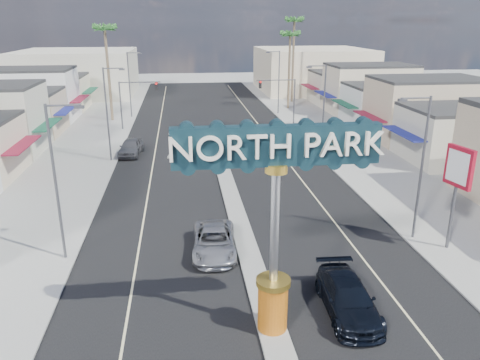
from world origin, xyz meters
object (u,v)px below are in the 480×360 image
object	(u,v)px
traffic_signal_left	(135,96)
palm_left_far	(105,33)
bank_pylon_sign	(458,173)
streetlight_r_far	(278,79)
palm_right_far	(294,25)
streetlight_l_far	(130,81)
streetlight_r_near	(420,162)
car_parked_left	(131,147)
streetlight_r_mid	(322,105)
suv_right	(348,298)
suv_left	(214,241)
palm_right_mid	(290,38)
streetlight_l_near	(58,176)
gateway_sign	(275,207)
streetlight_l_mid	(108,110)
traffic_signal_right	(281,93)
car_parked_right	(265,137)

from	to	relation	value
traffic_signal_left	palm_left_far	xyz separation A→B (m)	(-3.82, 6.01, 7.22)
traffic_signal_left	bank_pylon_sign	size ratio (longest dim) A/B	0.96
streetlight_r_far	palm_right_far	distance (m)	13.21
streetlight_l_far	streetlight_r_near	size ratio (longest dim) A/B	1.00
streetlight_r_near	car_parked_left	size ratio (longest dim) A/B	1.82
streetlight_l_far	streetlight_r_mid	bearing A→B (deg)	-46.52
streetlight_r_far	palm_right_far	bearing A→B (deg)	65.45
streetlight_r_mid	suv_right	xyz separation A→B (m)	(-6.66, -27.10, -4.28)
streetlight_r_near	streetlight_r_far	size ratio (longest dim) A/B	1.00
streetlight_r_near	suv_left	distance (m)	13.17
palm_right_mid	streetlight_l_near	bearing A→B (deg)	-116.99
streetlight_r_far	car_parked_left	distance (m)	28.04
streetlight_r_near	streetlight_r_mid	size ratio (longest dim) A/B	1.00
car_parked_left	streetlight_r_near	bearing A→B (deg)	-41.52
gateway_sign	palm_left_far	size ratio (longest dim) A/B	0.70
palm_right_mid	streetlight_r_mid	bearing A→B (deg)	-95.64
suv_left	palm_right_far	bearing A→B (deg)	75.44
streetlight_l_mid	suv_right	size ratio (longest dim) A/B	1.66
streetlight_r_mid	palm_right_far	xyz separation A→B (m)	(4.57, 32.00, 7.32)
suv_left	car_parked_left	bearing A→B (deg)	110.45
car_parked_left	traffic_signal_left	bearing A→B (deg)	98.97
traffic_signal_left	traffic_signal_right	bearing A→B (deg)	0.00
bank_pylon_sign	suv_right	bearing A→B (deg)	-158.41
palm_right_mid	traffic_signal_left	bearing A→B (deg)	-151.58
palm_left_far	car_parked_left	world-z (taller)	palm_left_far
streetlight_l_mid	suv_right	xyz separation A→B (m)	(14.21, -27.10, -4.28)
streetlight_r_far	streetlight_l_mid	bearing A→B (deg)	-133.48
streetlight_r_near	suv_right	distance (m)	10.63
streetlight_l_near	streetlight_l_mid	bearing A→B (deg)	90.00
palm_left_far	bank_pylon_sign	size ratio (longest dim) A/B	2.10
suv_left	suv_right	bearing A→B (deg)	-46.18
palm_right_far	car_parked_left	distance (m)	39.96
traffic_signal_left	streetlight_r_near	world-z (taller)	streetlight_r_near
car_parked_left	palm_left_far	bearing A→B (deg)	110.40
traffic_signal_right	palm_right_mid	size ratio (longest dim) A/B	0.50
gateway_sign	streetlight_l_mid	world-z (taller)	gateway_sign
streetlight_l_mid	car_parked_left	world-z (taller)	streetlight_l_mid
streetlight_l_mid	bank_pylon_sign	world-z (taller)	streetlight_l_mid
palm_right_far	traffic_signal_right	bearing A→B (deg)	-107.90
traffic_signal_right	streetlight_r_mid	bearing A→B (deg)	-84.90
streetlight_r_far	car_parked_right	distance (m)	18.63
streetlight_l_far	palm_left_far	size ratio (longest dim) A/B	0.69
streetlight_r_near	suv_right	size ratio (longest dim) A/B	1.66
streetlight_r_mid	streetlight_l_far	bearing A→B (deg)	133.48
gateway_sign	traffic_signal_right	bearing A→B (deg)	77.67
streetlight_l_near	streetlight_l_far	size ratio (longest dim) A/B	1.00
gateway_sign	car_parked_right	bearing A→B (deg)	80.41
streetlight_r_far	palm_right_mid	world-z (taller)	palm_right_mid
suv_left	bank_pylon_sign	world-z (taller)	bank_pylon_sign
traffic_signal_right	streetlight_r_mid	world-z (taller)	streetlight_r_mid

